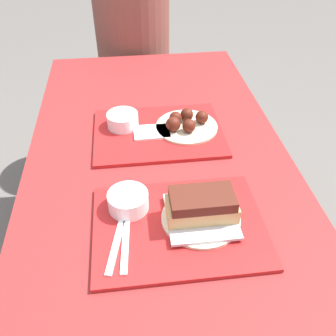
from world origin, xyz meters
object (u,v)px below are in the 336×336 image
Objects in this scene: tray_near at (179,226)px; wings_plate_far at (185,123)px; tray_far at (158,133)px; brisket_sandwich_plate at (201,209)px; bowl_coleslaw_far at (123,119)px; bowl_coleslaw_near at (128,200)px; person_seated_across at (133,33)px.

wings_plate_far reaches higher than tray_near.
brisket_sandwich_plate is at bearing -80.79° from tray_far.
brisket_sandwich_plate is 1.90× the size of bowl_coleslaw_far.
bowl_coleslaw_near is at bearing -120.24° from wings_plate_far.
bowl_coleslaw_far is at bearing 90.40° from bowl_coleslaw_near.
person_seated_across is at bearing 92.21° from tray_near.
bowl_coleslaw_near is 0.19m from brisket_sandwich_plate.
wings_plate_far is (0.20, 0.35, -0.01)m from bowl_coleslaw_near.
tray_near is 4.05× the size of bowl_coleslaw_near.
person_seated_across is at bearing 92.69° from tray_far.
tray_far is 4.05× the size of bowl_coleslaw_near.
brisket_sandwich_plate is at bearing 11.44° from tray_near.
wings_plate_far reaches higher than bowl_coleslaw_near.
wings_plate_far is 0.88m from person_seated_across.
bowl_coleslaw_far is 0.21m from wings_plate_far.
wings_plate_far is at bearing 5.96° from tray_far.
wings_plate_far is at bearing 86.28° from brisket_sandwich_plate.
tray_far is 0.36m from bowl_coleslaw_near.
person_seated_across is (-0.04, 0.88, 0.02)m from tray_far.
brisket_sandwich_plate is 0.42m from wings_plate_far.
tray_far is at bearing -87.31° from person_seated_across.
wings_plate_far is (0.08, 0.43, 0.03)m from tray_near.
bowl_coleslaw_near is 1.00× the size of bowl_coleslaw_far.
person_seated_across is (0.07, 0.83, -0.01)m from bowl_coleslaw_far.
person_seated_across is (-0.11, 1.28, -0.02)m from brisket_sandwich_plate.
brisket_sandwich_plate is at bearing -68.11° from bowl_coleslaw_far.
person_seated_across is at bearing 98.75° from wings_plate_far.
bowl_coleslaw_near is at bearing 148.62° from tray_near.
tray_near is 0.58× the size of person_seated_across.
tray_far is 4.05× the size of bowl_coleslaw_far.
person_seated_across reaches higher than bowl_coleslaw_far.
tray_far is 2.04× the size of wings_plate_far.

